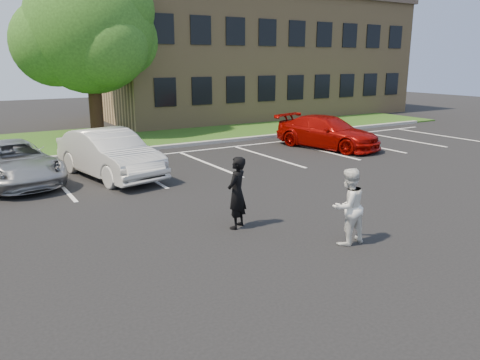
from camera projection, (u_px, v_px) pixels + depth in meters
name	position (u px, v px, depth m)	size (l,w,h in m)	color
ground_plane	(264.00, 245.00, 10.29)	(90.00, 90.00, 0.00)	black
curb	(108.00, 152.00, 20.20)	(40.00, 0.30, 0.15)	gray
grass_strip	(85.00, 140.00, 23.52)	(44.00, 8.00, 0.08)	#195110
stall_lines	(166.00, 163.00, 18.40)	(34.00, 5.36, 0.01)	white
office_building	(254.00, 57.00, 34.50)	(22.40, 10.40, 8.30)	#9D8057
tree	(91.00, 32.00, 24.21)	(7.80, 7.20, 8.80)	black
man_black_suit	(237.00, 193.00, 11.13)	(0.64, 0.42, 1.75)	black
man_white_shirt	(348.00, 207.00, 10.16)	(0.83, 0.64, 1.70)	white
car_silver_minivan	(12.00, 163.00, 15.30)	(2.28, 4.94, 1.37)	#95979C
car_white_sedan	(109.00, 154.00, 16.09)	(1.72, 4.93, 1.63)	silver
car_red_compact	(327.00, 132.00, 21.48)	(2.04, 5.02, 1.46)	#980804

